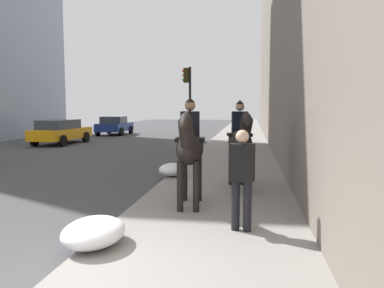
{
  "coord_description": "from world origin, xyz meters",
  "views": [
    {
      "loc": [
        -4.08,
        -2.45,
        2.2
      ],
      "look_at": [
        4.0,
        -1.22,
        1.4
      ],
      "focal_mm": 35.74,
      "sensor_mm": 36.0,
      "label": 1
    }
  ],
  "objects_px": {
    "mounted_horse_far": "(240,140)",
    "pedestrian_greeting": "(242,173)",
    "mounted_horse_near": "(190,147)",
    "car_far_lane": "(115,125)",
    "car_mid_lane": "(61,131)",
    "traffic_light_near_curb": "(188,95)"
  },
  "relations": [
    {
      "from": "mounted_horse_far",
      "to": "pedestrian_greeting",
      "type": "xyz_separation_m",
      "value": [
        -3.3,
        -0.11,
        -0.26
      ]
    },
    {
      "from": "mounted_horse_near",
      "to": "mounted_horse_far",
      "type": "xyz_separation_m",
      "value": [
        1.91,
        -0.99,
        -0.02
      ]
    },
    {
      "from": "mounted_horse_near",
      "to": "car_far_lane",
      "type": "relative_size",
      "value": 0.59
    },
    {
      "from": "car_mid_lane",
      "to": "traffic_light_near_curb",
      "type": "xyz_separation_m",
      "value": [
        -2.52,
        -8.01,
        1.97
      ]
    },
    {
      "from": "mounted_horse_far",
      "to": "mounted_horse_near",
      "type": "bearing_deg",
      "value": -37.99
    },
    {
      "from": "car_far_lane",
      "to": "mounted_horse_near",
      "type": "bearing_deg",
      "value": -156.36
    },
    {
      "from": "mounted_horse_near",
      "to": "pedestrian_greeting",
      "type": "relative_size",
      "value": 1.34
    },
    {
      "from": "pedestrian_greeting",
      "to": "car_far_lane",
      "type": "xyz_separation_m",
      "value": [
        22.29,
        10.36,
        -0.36
      ]
    },
    {
      "from": "pedestrian_greeting",
      "to": "mounted_horse_near",
      "type": "bearing_deg",
      "value": 47.05
    },
    {
      "from": "pedestrian_greeting",
      "to": "car_mid_lane",
      "type": "xyz_separation_m",
      "value": [
        14.63,
        10.87,
        -0.33
      ]
    },
    {
      "from": "pedestrian_greeting",
      "to": "mounted_horse_far",
      "type": "bearing_deg",
      "value": 10.62
    },
    {
      "from": "mounted_horse_far",
      "to": "car_far_lane",
      "type": "height_order",
      "value": "mounted_horse_far"
    },
    {
      "from": "mounted_horse_near",
      "to": "traffic_light_near_curb",
      "type": "xyz_separation_m",
      "value": [
        10.72,
        1.76,
        1.36
      ]
    },
    {
      "from": "car_far_lane",
      "to": "traffic_light_near_curb",
      "type": "relative_size",
      "value": 0.93
    },
    {
      "from": "car_mid_lane",
      "to": "pedestrian_greeting",
      "type": "bearing_deg",
      "value": -140.54
    },
    {
      "from": "car_far_lane",
      "to": "mounted_horse_far",
      "type": "bearing_deg",
      "value": -151.91
    },
    {
      "from": "traffic_light_near_curb",
      "to": "car_far_lane",
      "type": "bearing_deg",
      "value": 36.37
    },
    {
      "from": "mounted_horse_far",
      "to": "car_mid_lane",
      "type": "relative_size",
      "value": 0.5
    },
    {
      "from": "mounted_horse_near",
      "to": "traffic_light_near_curb",
      "type": "bearing_deg",
      "value": -174.86
    },
    {
      "from": "mounted_horse_near",
      "to": "car_mid_lane",
      "type": "relative_size",
      "value": 0.51
    },
    {
      "from": "pedestrian_greeting",
      "to": "car_mid_lane",
      "type": "bearing_deg",
      "value": 45.31
    },
    {
      "from": "mounted_horse_far",
      "to": "traffic_light_near_curb",
      "type": "relative_size",
      "value": 0.55
    }
  ]
}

